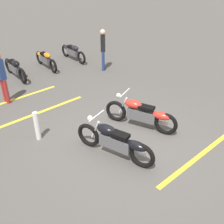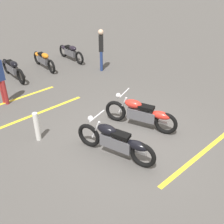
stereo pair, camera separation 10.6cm
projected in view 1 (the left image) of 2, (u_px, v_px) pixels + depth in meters
The scene contains 12 objects.
ground_plane at pixel (129, 141), 7.31m from camera, with size 60.00×60.00×0.00m, color #514F4C.
motorcycle_bright_foreground at pixel (142, 114), 7.65m from camera, with size 2.16×0.86×1.04m.
motorcycle_dark_foreground at pixel (116, 141), 6.52m from camera, with size 2.20×0.76×1.04m.
motorcycle_row_far_left at pixel (72, 52), 12.79m from camera, with size 2.01×0.36×0.76m.
motorcycle_row_left at pixel (45, 59), 11.88m from camera, with size 2.00×0.42×0.76m.
motorcycle_row_center at pixel (14, 67), 10.91m from camera, with size 2.11×0.39×0.79m.
bystander_near_row at pixel (2, 75), 8.73m from camera, with size 0.30×0.23×1.80m.
bystander_secondary at pixel (103, 48), 11.35m from camera, with size 0.32×0.32×1.78m.
bollard_post at pixel (37, 126), 7.18m from camera, with size 0.14×0.14×0.84m, color white.
parking_stripe_near at pixel (198, 157), 6.72m from camera, with size 3.20×0.12×0.01m, color yellow.
parking_stripe_mid at pixel (41, 112), 8.65m from camera, with size 3.20×0.12×0.01m, color yellow.
parking_stripe_far at pixel (15, 99), 9.42m from camera, with size 3.20×0.12×0.01m, color yellow.
Camera 1 is at (-3.79, 4.55, 4.39)m, focal length 42.61 mm.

